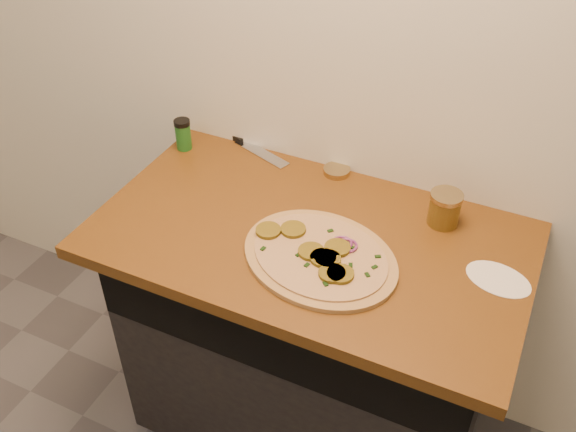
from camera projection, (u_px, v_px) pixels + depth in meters
The scene contains 8 objects.
cabinet at pixel (311, 338), 2.09m from camera, with size 1.10×0.60×0.86m, color black.
countertop at pixel (310, 238), 1.79m from camera, with size 1.20×0.70×0.04m, color brown.
pizza at pixel (320, 256), 1.68m from camera, with size 0.54×0.54×0.03m.
chefs_knife at pixel (245, 143), 2.13m from camera, with size 0.31×0.14×0.02m.
mason_jar_lid at pixel (337, 171), 1.99m from camera, with size 0.08×0.08×0.02m, color tan.
salsa_jar at pixel (445, 208), 1.78m from camera, with size 0.09×0.09×0.10m.
spice_shaker at pixel (183, 134), 2.08m from camera, with size 0.05×0.05×0.10m.
flour_spill at pixel (498, 279), 1.63m from camera, with size 0.17×0.17×0.00m, color white.
Camera 1 is at (0.53, 0.16, 2.04)m, focal length 40.00 mm.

